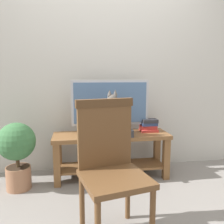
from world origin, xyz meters
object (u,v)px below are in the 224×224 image
(wooden_chair, at_px, (110,160))
(book_stack, at_px, (149,125))
(potted_plant, at_px, (17,149))
(tv, at_px, (110,105))
(media_box, at_px, (112,132))
(cat, at_px, (112,115))
(tv_stand, at_px, (111,147))

(wooden_chair, bearing_deg, book_stack, 58.85)
(potted_plant, bearing_deg, tv, 12.16)
(book_stack, bearing_deg, potted_plant, -172.34)
(media_box, xyz_separation_m, cat, (0.00, -0.01, 0.20))
(media_box, relative_size, book_stack, 1.95)
(media_box, distance_m, potted_plant, 0.99)
(tv, xyz_separation_m, potted_plant, (-0.99, -0.21, -0.40))
(wooden_chair, bearing_deg, media_box, 80.37)
(tv, height_order, media_box, tv)
(tv_stand, relative_size, wooden_chair, 1.31)
(wooden_chair, distance_m, potted_plant, 1.17)
(wooden_chair, relative_size, book_stack, 4.46)
(tv, relative_size, cat, 2.05)
(tv_stand, xyz_separation_m, tv, (0.00, 0.07, 0.47))
(wooden_chair, xyz_separation_m, potted_plant, (-0.83, 0.81, -0.14))
(cat, xyz_separation_m, potted_plant, (-0.98, -0.05, -0.32))
(wooden_chair, xyz_separation_m, book_stack, (0.61, 1.01, 0.02))
(tv, height_order, potted_plant, tv)
(cat, distance_m, potted_plant, 1.03)
(cat, relative_size, book_stack, 1.92)
(book_stack, relative_size, potted_plant, 0.32)
(book_stack, bearing_deg, wooden_chair, -121.15)
(media_box, distance_m, cat, 0.20)
(media_box, distance_m, book_stack, 0.48)
(tv_stand, bearing_deg, cat, -94.07)
(wooden_chair, height_order, book_stack, wooden_chair)
(tv, relative_size, media_box, 2.03)
(tv_stand, height_order, wooden_chair, wooden_chair)
(tv_stand, distance_m, wooden_chair, 0.99)
(tv_stand, bearing_deg, potted_plant, -171.97)
(media_box, bearing_deg, tv, 87.14)
(cat, bearing_deg, potted_plant, -176.81)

